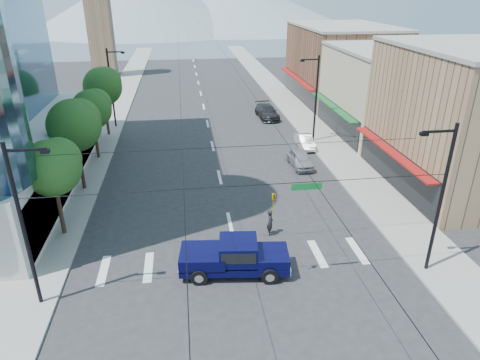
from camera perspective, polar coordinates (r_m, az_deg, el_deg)
The scene contains 20 objects.
ground at distance 25.36m, azimuth 0.23°, elevation -12.55°, with size 160.00×160.00×0.00m, color #28282B.
sidewalk_left at distance 62.60m, azimuth -16.16°, elevation 9.53°, with size 4.00×120.00×0.15m, color gray.
sidewalk_right at distance 63.68m, azimuth 6.05°, elevation 10.59°, with size 4.00×120.00×0.15m, color gray.
shop_near at distance 38.97m, azimuth 28.69°, elevation 6.97°, with size 12.00×14.00×11.00m, color #8C6B4C.
shop_mid at distance 50.75m, azimuth 19.56°, elevation 10.89°, with size 12.00×14.00×9.00m, color tan.
shop_far at distance 65.04m, azimuth 13.36°, elevation 14.82°, with size 12.00×18.00×10.00m, color brown.
clock_tower at distance 83.29m, azimuth -18.35°, elevation 20.22°, with size 4.80×4.80×20.40m.
mountain_right at distance 181.58m, azimuth -0.56°, elevation 22.57°, with size 90.00×90.00×18.00m, color gray.
tree_near at distance 29.27m, azimuth -23.55°, elevation 1.80°, with size 3.65×3.64×6.71m.
tree_midnear at distance 35.49m, azimuth -21.02°, elevation 7.04°, with size 4.09×4.09×7.52m.
tree_midfar at distance 42.24m, azimuth -19.00°, elevation 9.11°, with size 3.65×3.64×6.71m.
tree_far at distance 48.82m, azimuth -17.70°, elevation 11.96°, with size 4.09×4.09×7.52m.
signal_rig at distance 22.02m, azimuth 1.11°, elevation -4.40°, with size 21.80×0.20×9.00m.
lamp_pole_nw at distance 51.69m, azimuth -16.68°, elevation 11.99°, with size 2.00×0.25×9.00m.
lamp_pole_ne at distance 45.34m, azimuth 9.97°, elevation 10.99°, with size 2.00×0.25×9.00m.
pickup_truck at distance 24.95m, azimuth -0.82°, elevation -10.10°, with size 6.55×3.02×2.14m.
pedestrian at distance 28.66m, azimuth 4.05°, elevation -5.64°, with size 0.67×0.44×1.83m, color black.
parked_car_near at distance 39.78m, azimuth 8.02°, elevation 2.83°, with size 1.74×4.33×1.47m, color #A4A3A8.
parked_car_mid at distance 44.60m, azimuth 8.65°, elevation 5.11°, with size 1.40×4.01×1.32m, color silver.
parked_car_far at distance 54.47m, azimuth 3.62°, elevation 9.07°, with size 2.25×5.53×1.60m, color #272729.
Camera 1 is at (-2.82, -20.03, 15.30)m, focal length 32.00 mm.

